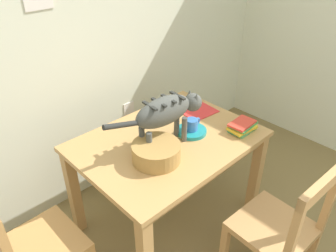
{
  "coord_description": "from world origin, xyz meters",
  "views": [
    {
      "loc": [
        -1.14,
        0.14,
        1.98
      ],
      "look_at": [
        0.11,
        1.45,
        0.85
      ],
      "focal_mm": 35.09,
      "sensor_mm": 36.0,
      "label": 1
    }
  ],
  "objects_px": {
    "book_stack": "(242,127)",
    "wooden_chair_near": "(34,249)",
    "cat": "(167,112)",
    "wicker_basket": "(156,152)",
    "magazine": "(197,111)",
    "dining_table": "(168,150)",
    "saucer_bowl": "(192,131)",
    "coffee_mug": "(192,124)",
    "wooden_chair_far": "(280,230)"
  },
  "relations": [
    {
      "from": "dining_table",
      "to": "cat",
      "type": "xyz_separation_m",
      "value": [
        -0.05,
        -0.04,
        0.33
      ]
    },
    {
      "from": "cat",
      "to": "magazine",
      "type": "relative_size",
      "value": 2.86
    },
    {
      "from": "cat",
      "to": "magazine",
      "type": "distance_m",
      "value": 0.55
    },
    {
      "from": "book_stack",
      "to": "wicker_basket",
      "type": "height_order",
      "value": "wicker_basket"
    },
    {
      "from": "coffee_mug",
      "to": "wicker_basket",
      "type": "distance_m",
      "value": 0.38
    },
    {
      "from": "magazine",
      "to": "saucer_bowl",
      "type": "bearing_deg",
      "value": -139.98
    },
    {
      "from": "magazine",
      "to": "book_stack",
      "type": "bearing_deg",
      "value": -82.39
    },
    {
      "from": "coffee_mug",
      "to": "magazine",
      "type": "xyz_separation_m",
      "value": [
        0.25,
        0.18,
        -0.06
      ]
    },
    {
      "from": "cat",
      "to": "wooden_chair_near",
      "type": "bearing_deg",
      "value": -89.79
    },
    {
      "from": "dining_table",
      "to": "saucer_bowl",
      "type": "height_order",
      "value": "saucer_bowl"
    },
    {
      "from": "dining_table",
      "to": "cat",
      "type": "relative_size",
      "value": 1.68
    },
    {
      "from": "cat",
      "to": "saucer_bowl",
      "type": "xyz_separation_m",
      "value": [
        0.21,
        -0.02,
        -0.23
      ]
    },
    {
      "from": "dining_table",
      "to": "coffee_mug",
      "type": "distance_m",
      "value": 0.24
    },
    {
      "from": "coffee_mug",
      "to": "wooden_chair_near",
      "type": "relative_size",
      "value": 0.13
    },
    {
      "from": "cat",
      "to": "wooden_chair_far",
      "type": "distance_m",
      "value": 0.95
    },
    {
      "from": "magazine",
      "to": "book_stack",
      "type": "distance_m",
      "value": 0.4
    },
    {
      "from": "book_stack",
      "to": "magazine",
      "type": "bearing_deg",
      "value": 92.09
    },
    {
      "from": "magazine",
      "to": "dining_table",
      "type": "bearing_deg",
      "value": -158.89
    },
    {
      "from": "wooden_chair_far",
      "to": "saucer_bowl",
      "type": "bearing_deg",
      "value": 88.17
    },
    {
      "from": "wicker_basket",
      "to": "wooden_chair_near",
      "type": "height_order",
      "value": "wooden_chair_near"
    },
    {
      "from": "saucer_bowl",
      "to": "wicker_basket",
      "type": "xyz_separation_m",
      "value": [
        -0.38,
        -0.06,
        0.05
      ]
    },
    {
      "from": "saucer_bowl",
      "to": "wooden_chair_far",
      "type": "relative_size",
      "value": 0.22
    },
    {
      "from": "coffee_mug",
      "to": "wicker_basket",
      "type": "bearing_deg",
      "value": -171.27
    },
    {
      "from": "dining_table",
      "to": "saucer_bowl",
      "type": "xyz_separation_m",
      "value": [
        0.17,
        -0.06,
        0.11
      ]
    },
    {
      "from": "coffee_mug",
      "to": "magazine",
      "type": "bearing_deg",
      "value": 34.87
    },
    {
      "from": "cat",
      "to": "wicker_basket",
      "type": "height_order",
      "value": "cat"
    },
    {
      "from": "book_stack",
      "to": "wicker_basket",
      "type": "distance_m",
      "value": 0.67
    },
    {
      "from": "dining_table",
      "to": "wicker_basket",
      "type": "relative_size",
      "value": 4.06
    },
    {
      "from": "saucer_bowl",
      "to": "book_stack",
      "type": "bearing_deg",
      "value": -39.58
    },
    {
      "from": "book_stack",
      "to": "wooden_chair_near",
      "type": "distance_m",
      "value": 1.49
    },
    {
      "from": "book_stack",
      "to": "cat",
      "type": "bearing_deg",
      "value": 153.34
    },
    {
      "from": "wicker_basket",
      "to": "wooden_chair_near",
      "type": "xyz_separation_m",
      "value": [
        -0.77,
        0.15,
        -0.34
      ]
    },
    {
      "from": "cat",
      "to": "coffee_mug",
      "type": "height_order",
      "value": "cat"
    },
    {
      "from": "cat",
      "to": "wicker_basket",
      "type": "bearing_deg",
      "value": -59.8
    },
    {
      "from": "book_stack",
      "to": "coffee_mug",
      "type": "bearing_deg",
      "value": 140.05
    },
    {
      "from": "saucer_bowl",
      "to": "book_stack",
      "type": "distance_m",
      "value": 0.35
    },
    {
      "from": "saucer_bowl",
      "to": "book_stack",
      "type": "xyz_separation_m",
      "value": [
        0.27,
        -0.22,
        0.02
      ]
    },
    {
      "from": "cat",
      "to": "saucer_bowl",
      "type": "height_order",
      "value": "cat"
    },
    {
      "from": "wicker_basket",
      "to": "book_stack",
      "type": "bearing_deg",
      "value": -14.4
    },
    {
      "from": "dining_table",
      "to": "wooden_chair_far",
      "type": "height_order",
      "value": "wooden_chair_far"
    },
    {
      "from": "saucer_bowl",
      "to": "wicker_basket",
      "type": "relative_size",
      "value": 0.7
    },
    {
      "from": "dining_table",
      "to": "wooden_chair_near",
      "type": "bearing_deg",
      "value": 177.75
    },
    {
      "from": "magazine",
      "to": "wicker_basket",
      "type": "distance_m",
      "value": 0.68
    },
    {
      "from": "dining_table",
      "to": "wooden_chair_near",
      "type": "distance_m",
      "value": 1.0
    },
    {
      "from": "wicker_basket",
      "to": "wooden_chair_far",
      "type": "distance_m",
      "value": 0.85
    },
    {
      "from": "coffee_mug",
      "to": "wicker_basket",
      "type": "xyz_separation_m",
      "value": [
        -0.38,
        -0.06,
        -0.01
      ]
    },
    {
      "from": "wooden_chair_far",
      "to": "book_stack",
      "type": "bearing_deg",
      "value": 61.06
    },
    {
      "from": "cat",
      "to": "wicker_basket",
      "type": "distance_m",
      "value": 0.26
    },
    {
      "from": "coffee_mug",
      "to": "wicker_basket",
      "type": "relative_size",
      "value": 0.42
    },
    {
      "from": "coffee_mug",
      "to": "wooden_chair_near",
      "type": "distance_m",
      "value": 1.2
    }
  ]
}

